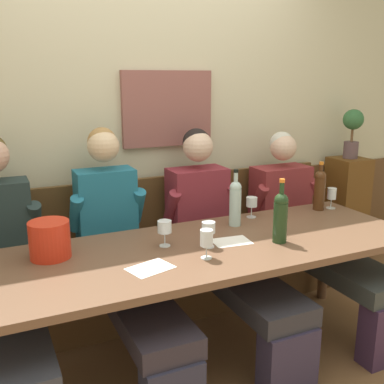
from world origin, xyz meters
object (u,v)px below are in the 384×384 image
object	(u,v)px
person_center_right_seat	(122,252)
ice_bucket	(50,240)
wine_glass_left_end	(252,203)
wine_bottle_amber_mid	(281,216)
dining_table	(200,258)
wine_bottle_clear_water	(235,202)
person_right_seat	(309,228)
wine_glass_right_end	(332,195)
wine_bottle_green_tall	(320,189)
wall_bench	(158,274)
potted_plant	(353,129)
person_center_left_seat	(4,271)
wine_glass_by_bottle	(207,239)
person_left_seat	(220,237)
wine_glass_center_front	(165,228)
wine_glass_center_rear	(208,229)

from	to	relation	value
person_center_right_seat	ice_bucket	size ratio (longest dim) A/B	6.45
wine_glass_left_end	wine_bottle_amber_mid	bearing A→B (deg)	-102.80
dining_table	wine_bottle_amber_mid	distance (m)	0.50
ice_bucket	wine_bottle_clear_water	size ratio (longest dim) A/B	0.58
wine_glass_left_end	person_right_seat	bearing A→B (deg)	-3.24
ice_bucket	wine_glass_right_end	xyz separation A→B (m)	(1.91, 0.10, 0.00)
dining_table	wine_glass_right_end	size ratio (longest dim) A/B	17.42
wine_bottle_green_tall	wine_glass_right_end	size ratio (longest dim) A/B	2.31
wall_bench	wine_bottle_clear_water	xyz separation A→B (m)	(0.35, -0.45, 0.60)
wine_bottle_clear_water	potted_plant	size ratio (longest dim) A/B	0.89
wall_bench	person_right_seat	xyz separation A→B (m)	(1.00, -0.37, 0.31)
wine_bottle_green_tall	wine_bottle_clear_water	size ratio (longest dim) A/B	0.95
wall_bench	wine_bottle_amber_mid	distance (m)	1.09
person_center_left_seat	wine_bottle_green_tall	bearing A→B (deg)	-1.02
person_center_left_seat	person_right_seat	world-z (taller)	person_center_left_seat
wine_glass_right_end	person_center_right_seat	bearing A→B (deg)	178.30
ice_bucket	wine_glass_by_bottle	world-z (taller)	ice_bucket
person_left_seat	wine_glass_right_end	xyz separation A→B (m)	(0.85, -0.05, 0.20)
person_left_seat	wall_bench	bearing A→B (deg)	130.28
wine_glass_by_bottle	wine_glass_center_front	bearing A→B (deg)	117.44
person_center_right_seat	wine_glass_right_end	distance (m)	1.51
wine_bottle_clear_water	wine_glass_left_end	world-z (taller)	wine_bottle_clear_water
wine_glass_left_end	potted_plant	size ratio (longest dim) A/B	0.34
person_right_seat	wine_bottle_clear_water	xyz separation A→B (m)	(-0.65, -0.07, 0.29)
wine_bottle_green_tall	wine_glass_by_bottle	world-z (taller)	wine_bottle_green_tall
ice_bucket	wine_bottle_amber_mid	distance (m)	1.23
wine_bottle_amber_mid	wine_glass_center_rear	distance (m)	0.41
dining_table	person_right_seat	world-z (taller)	person_right_seat
wine_bottle_clear_water	wine_bottle_amber_mid	xyz separation A→B (m)	(0.08, -0.36, -0.00)
wall_bench	dining_table	bearing A→B (deg)	-90.00
person_center_left_seat	wine_bottle_clear_water	world-z (taller)	person_center_left_seat
wine_glass_right_end	potted_plant	bearing A→B (deg)	37.66
wall_bench	wine_glass_center_rear	distance (m)	0.90
wine_glass_center_rear	wine_glass_left_end	distance (m)	0.61
wall_bench	ice_bucket	world-z (taller)	wall_bench
dining_table	potted_plant	size ratio (longest dim) A/B	6.36
person_left_seat	wine_glass_center_rear	distance (m)	0.49
dining_table	wine_bottle_clear_water	xyz separation A→B (m)	(0.35, 0.24, 0.22)
wine_bottle_green_tall	wine_bottle_amber_mid	world-z (taller)	wine_bottle_amber_mid
wine_glass_center_front	person_left_seat	bearing A→B (deg)	27.40
dining_table	person_center_right_seat	world-z (taller)	person_center_right_seat
wall_bench	person_center_left_seat	distance (m)	1.11
person_center_right_seat	wine_glass_right_end	world-z (taller)	person_center_right_seat
wall_bench	wine_glass_right_end	size ratio (longest dim) A/B	19.48
wall_bench	ice_bucket	distance (m)	1.06
ice_bucket	person_right_seat	bearing A→B (deg)	4.09
wine_glass_center_rear	wine_glass_by_bottle	xyz separation A→B (m)	(-0.08, -0.14, -0.00)
wine_glass_by_bottle	wine_bottle_clear_water	bearing A→B (deg)	45.11
wall_bench	wine_glass_center_rear	world-z (taller)	wall_bench
person_center_right_seat	wine_glass_by_bottle	xyz separation A→B (m)	(0.30, -0.49, 0.19)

